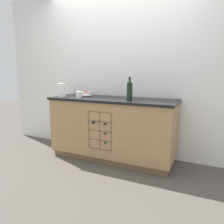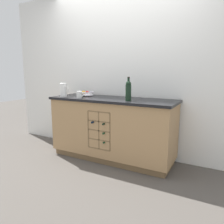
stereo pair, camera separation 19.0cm
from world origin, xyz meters
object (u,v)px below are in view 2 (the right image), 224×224
(fruit_bowl, at_px, (86,93))
(white_pitcher, at_px, (63,90))
(standing_wine_bottle, at_px, (128,90))
(ceramic_mug, at_px, (80,94))

(fruit_bowl, bearing_deg, white_pitcher, -132.20)
(fruit_bowl, height_order, white_pitcher, white_pitcher)
(fruit_bowl, distance_m, white_pitcher, 0.36)
(fruit_bowl, bearing_deg, standing_wine_bottle, -15.99)
(white_pitcher, relative_size, ceramic_mug, 1.67)
(white_pitcher, height_order, ceramic_mug, white_pitcher)
(standing_wine_bottle, bearing_deg, white_pitcher, -178.81)
(ceramic_mug, bearing_deg, standing_wine_bottle, 1.36)
(fruit_bowl, bearing_deg, ceramic_mug, -76.28)
(fruit_bowl, height_order, standing_wine_bottle, standing_wine_bottle)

